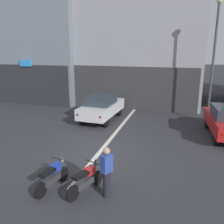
# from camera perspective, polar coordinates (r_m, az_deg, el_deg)

# --- Properties ---
(ground_plane) EXTENTS (120.00, 120.00, 0.00)m
(ground_plane) POSITION_cam_1_polar(r_m,az_deg,el_deg) (11.11, -3.09, -9.58)
(ground_plane) COLOR #333338
(lane_centre_line) EXTENTS (0.20, 18.00, 0.01)m
(lane_centre_line) POSITION_cam_1_polar(r_m,az_deg,el_deg) (16.54, 3.81, -1.20)
(lane_centre_line) COLOR silver
(lane_centre_line) RESTS_ON ground
(car_white_crossing_near) EXTENTS (1.98, 4.19, 1.64)m
(car_white_crossing_near) POSITION_cam_1_polar(r_m,az_deg,el_deg) (15.70, -2.45, 1.26)
(car_white_crossing_near) COLOR black
(car_white_crossing_near) RESTS_ON ground
(street_lamp) EXTENTS (0.36, 0.36, 7.29)m
(street_lamp) POSITION_cam_1_polar(r_m,az_deg,el_deg) (15.99, 22.73, 13.11)
(street_lamp) COLOR #47474C
(street_lamp) RESTS_ON ground
(motorcycle_blue_row_leftmost) EXTENTS (0.55, 1.66, 0.98)m
(motorcycle_blue_row_leftmost) POSITION_cam_1_polar(r_m,az_deg,el_deg) (8.62, -13.66, -14.34)
(motorcycle_blue_row_leftmost) COLOR black
(motorcycle_blue_row_leftmost) RESTS_ON ground
(motorcycle_red_row_left_mid) EXTENTS (0.72, 1.58, 0.98)m
(motorcycle_red_row_left_mid) POSITION_cam_1_polar(r_m,az_deg,el_deg) (8.25, -6.10, -15.39)
(motorcycle_red_row_left_mid) COLOR black
(motorcycle_red_row_left_mid) RESTS_ON ground
(person_by_motorcycles) EXTENTS (0.36, 0.42, 1.67)m
(person_by_motorcycles) POSITION_cam_1_polar(r_m,az_deg,el_deg) (7.82, -1.25, -13.80)
(person_by_motorcycles) COLOR #23232D
(person_by_motorcycles) RESTS_ON ground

